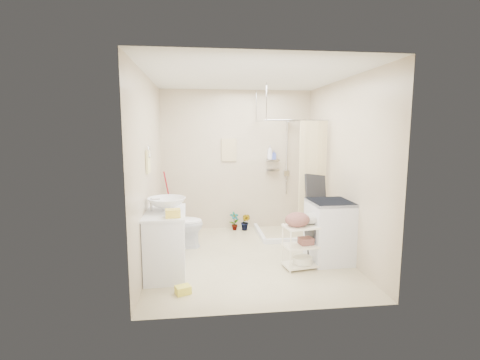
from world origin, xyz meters
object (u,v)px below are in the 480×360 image
at_px(vanity, 166,242).
at_px(laundry_rack, 303,242).
at_px(toilet, 179,224).
at_px(washing_machine, 331,231).

distance_m(vanity, laundry_rack, 1.83).
bearing_deg(laundry_rack, vanity, 169.50).
bearing_deg(toilet, vanity, 173.92).
distance_m(vanity, washing_machine, 2.31).
xyz_separation_m(washing_machine, laundry_rack, (-0.47, -0.20, -0.08)).
relative_size(vanity, washing_machine, 1.07).
relative_size(washing_machine, laundry_rack, 1.24).
relative_size(vanity, laundry_rack, 1.33).
bearing_deg(laundry_rack, toilet, 138.89).
height_order(vanity, laundry_rack, vanity).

